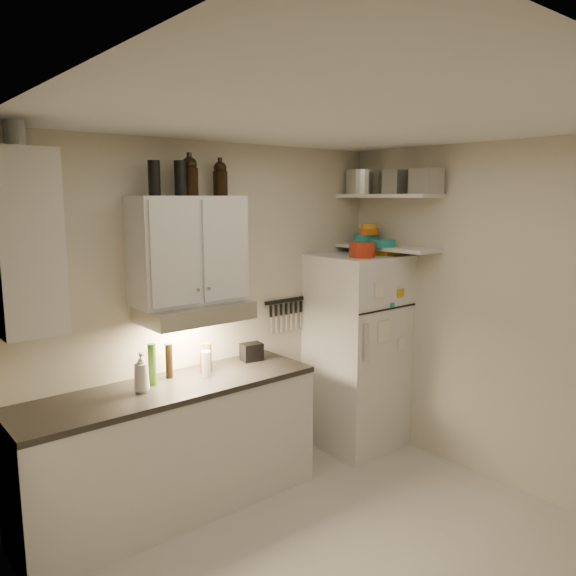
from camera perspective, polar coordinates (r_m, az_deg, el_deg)
floor at (r=3.82m, az=6.37°, el=-26.05°), size 3.20×3.00×0.02m
ceiling at (r=3.14m, az=7.26°, el=16.79°), size 3.20×3.00×0.02m
back_wall at (r=4.39m, az=-7.62°, el=-2.56°), size 3.20×0.02×2.60m
left_wall at (r=2.41m, az=-21.48°, el=-13.18°), size 0.02×3.00×2.60m
right_wall at (r=4.52m, az=21.06°, el=-2.78°), size 0.02×3.00×2.60m
base_cabinet at (r=4.15m, az=-11.69°, el=-15.96°), size 2.10×0.60×0.88m
countertop at (r=3.97m, az=-11.91°, el=-9.95°), size 2.10×0.62×0.04m
upper_cabinet at (r=4.01m, az=-10.09°, el=3.84°), size 0.80×0.33×0.75m
side_cabinet at (r=3.45m, az=-25.64°, el=4.30°), size 0.33×0.55×1.00m
range_hood at (r=4.02m, az=-9.45°, el=-2.40°), size 0.76×0.46×0.12m
fridge at (r=5.01m, az=6.99°, el=-6.37°), size 0.70×0.68×1.70m
shelf_hi at (r=4.88m, az=10.10°, el=9.20°), size 0.30×0.95×0.03m
shelf_lo at (r=4.90m, az=9.96°, el=4.05°), size 0.30×0.95×0.03m
knife_strip at (r=4.77m, az=-0.31°, el=-1.30°), size 0.42×0.02×0.03m
dutch_oven at (r=4.65m, az=7.54°, el=3.87°), size 0.27×0.27×0.13m
book_stack at (r=4.92m, az=9.66°, el=3.85°), size 0.20×0.25×0.08m
spice_jar at (r=4.91m, az=8.28°, el=3.96°), size 0.08×0.08×0.10m
stock_pot at (r=5.12m, az=7.56°, el=10.62°), size 0.38×0.38×0.21m
tin_a at (r=4.80m, az=11.14°, el=10.53°), size 0.22×0.20×0.20m
tin_b at (r=4.65m, az=13.86°, el=10.49°), size 0.22×0.22×0.20m
bowl_teal at (r=5.04m, az=7.90°, el=4.92°), size 0.22×0.22×0.09m
bowl_orange at (r=4.99m, az=8.22°, el=5.70°), size 0.18×0.18×0.05m
bowl_yellow at (r=4.99m, az=8.23°, el=6.27°), size 0.14×0.14×0.04m
plates at (r=4.83m, az=9.53°, el=4.52°), size 0.30×0.30×0.06m
growler_a at (r=4.01m, az=-9.95°, el=11.16°), size 0.15×0.15×0.27m
growler_b at (r=4.20m, az=-6.90°, el=11.02°), size 0.12×0.12×0.25m
thermos_a at (r=3.92m, az=-10.89°, el=10.90°), size 0.10×0.10×0.23m
thermos_b at (r=3.86m, az=-13.43°, el=10.81°), size 0.10×0.10×0.23m
side_jar at (r=3.47m, az=-26.01°, el=13.82°), size 0.15×0.15×0.15m
soap_bottle at (r=3.85m, az=-14.69°, el=-8.08°), size 0.12×0.12×0.30m
pepper_mill at (r=4.24m, az=-8.19°, el=-6.88°), size 0.08×0.08×0.20m
oil_bottle at (r=3.97m, az=-13.63°, el=-7.55°), size 0.07×0.07×0.29m
vinegar_bottle at (r=4.10m, az=-11.99°, el=-7.26°), size 0.05×0.05×0.25m
clear_bottle at (r=4.09m, az=-8.31°, el=-7.62°), size 0.07×0.07×0.19m
red_jar at (r=4.19m, az=-8.41°, el=-7.44°), size 0.09×0.09×0.15m
caddy at (r=4.44m, az=-3.71°, el=-6.49°), size 0.18×0.14×0.14m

